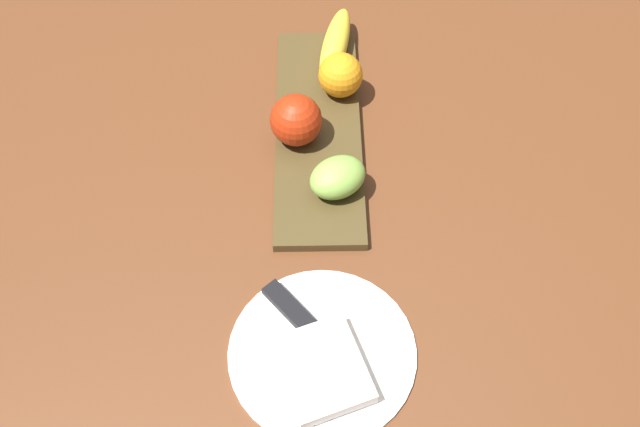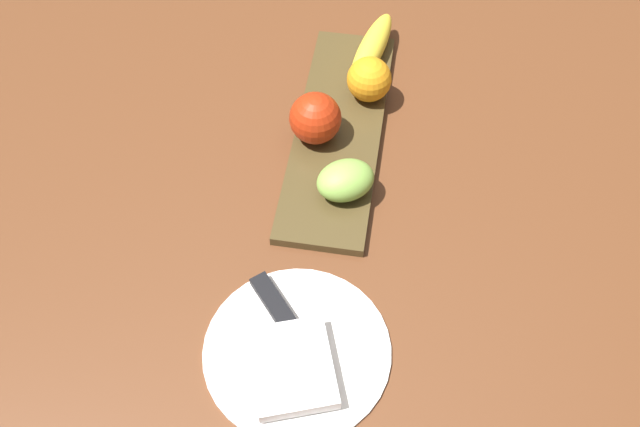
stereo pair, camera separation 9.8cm
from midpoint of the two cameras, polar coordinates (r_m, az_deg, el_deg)
The scene contains 9 objects.
ground_plane at distance 1.13m, azimuth 2.25°, elevation 6.13°, with size 2.40×2.40×0.00m, color #5A321B.
fruit_tray at distance 1.12m, azimuth 4.01°, elevation 6.41°, with size 0.44×0.13×0.02m, color #47381D.
apple at distance 1.08m, azimuth 2.26°, elevation 7.47°, with size 0.08×0.08×0.08m, color #AA270D.
banana at distance 1.22m, azimuth 6.48°, elevation 12.80°, with size 0.19×0.04×0.04m, color yellow.
orange_near_apple at distance 1.15m, azimuth 6.45°, elevation 10.49°, with size 0.07×0.07×0.07m, color orange.
grape_bunch at distance 1.02m, azimuth 4.80°, elevation 2.48°, with size 0.09×0.07×0.05m, color #82B249.
dinner_plate at distance 0.92m, azimuth 1.23°, elevation -11.12°, with size 0.24×0.24×0.01m, color white.
folded_napkin at distance 0.90m, azimuth 0.96°, elevation -12.48°, with size 0.12×0.10×0.02m, color white.
knife at distance 0.93m, azimuth -0.23°, elevation -8.12°, with size 0.15×0.13×0.01m.
Camera 2 is at (0.74, 0.12, 0.85)m, focal length 39.92 mm.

